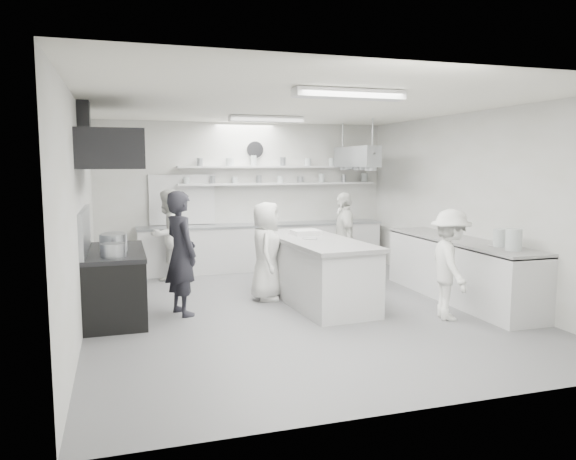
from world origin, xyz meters
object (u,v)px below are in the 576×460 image
object	(u,v)px
back_counter	(263,247)
cook_back	(168,235)
stove	(115,286)
prep_island	(315,272)
right_counter	(460,271)
cook_stove	(181,253)

from	to	relation	value
back_counter	cook_back	size ratio (longest dim) A/B	2.95
back_counter	stove	bearing A→B (deg)	-136.01
back_counter	prep_island	xyz separation A→B (m)	(0.11, -2.83, 0.02)
cook_back	prep_island	bearing A→B (deg)	87.24
prep_island	cook_back	size ratio (longest dim) A/B	1.53
back_counter	cook_back	xyz separation A→B (m)	(-1.95, -0.46, 0.39)
back_counter	cook_back	world-z (taller)	cook_back
right_counter	cook_stove	distance (m)	4.38
right_counter	cook_stove	size ratio (longest dim) A/B	1.85
back_counter	prep_island	world-z (taller)	prep_island
prep_island	cook_back	bearing A→B (deg)	126.84
cook_stove	cook_back	xyz separation A→B (m)	(0.03, 2.49, -0.05)
stove	right_counter	size ratio (longest dim) A/B	0.55
right_counter	prep_island	xyz separation A→B (m)	(-2.24, 0.57, 0.01)
stove	cook_stove	world-z (taller)	cook_stove
back_counter	cook_stove	distance (m)	3.58
stove	back_counter	world-z (taller)	back_counter
stove	prep_island	distance (m)	3.01
back_counter	cook_stove	world-z (taller)	cook_stove
prep_island	cook_stove	world-z (taller)	cook_stove
stove	cook_stove	size ratio (longest dim) A/B	1.01
prep_island	cook_stove	distance (m)	2.13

